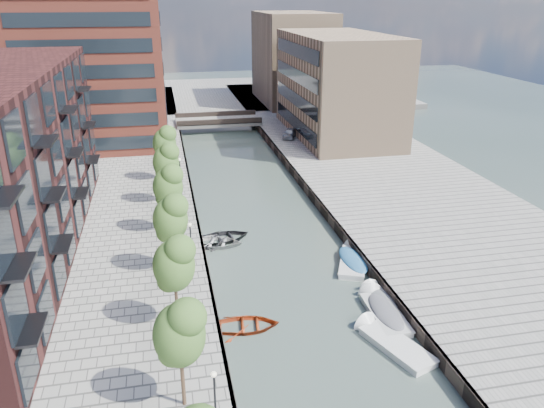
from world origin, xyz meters
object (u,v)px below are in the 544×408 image
object	(u,v)px
tree_6	(164,142)
motorboat_4	(383,311)
motorboat_2	(388,342)
tree_5	(166,160)
sloop_2	(247,328)
sloop_3	(215,245)
tree_1	(179,331)
tree_2	(174,262)
tree_4	(168,184)
sloop_4	(223,241)
car	(290,133)
motorboat_1	(381,301)
bridge	(218,121)
motorboat_3	(353,260)
tree_3	(170,217)

from	to	relation	value
tree_6	motorboat_4	bearing A→B (deg)	-64.37
motorboat_2	motorboat_4	size ratio (longest dim) A/B	1.04
tree_5	sloop_2	xyz separation A→B (m)	(4.29, -20.87, -5.31)
tree_5	sloop_3	distance (m)	10.55
tree_1	sloop_2	distance (m)	9.87
tree_6	sloop_3	bearing A→B (deg)	-77.04
tree_2	sloop_3	xyz separation A→B (m)	(3.55, 12.59, -5.31)
tree_4	sloop_4	size ratio (longest dim) A/B	1.23
sloop_4	car	xyz separation A→B (m)	(13.13, 29.60, 1.66)
tree_1	tree_4	bearing A→B (deg)	90.00
tree_2	tree_6	bearing A→B (deg)	90.00
sloop_3	car	xyz separation A→B (m)	(13.94, 30.41, 1.66)
tree_1	motorboat_1	xyz separation A→B (m)	(13.88, 8.07, -5.12)
sloop_4	motorboat_4	xyz separation A→B (m)	(9.13, -13.49, 0.22)
motorboat_4	sloop_4	bearing A→B (deg)	124.08
tree_1	motorboat_4	distance (m)	15.97
bridge	motorboat_2	distance (m)	57.38
motorboat_3	sloop_2	bearing A→B (deg)	-143.79
motorboat_3	sloop_3	bearing A→B (deg)	153.27
tree_6	motorboat_1	world-z (taller)	tree_6
motorboat_2	motorboat_3	bearing A→B (deg)	81.73
tree_6	sloop_3	xyz separation A→B (m)	(3.55, -15.41, -5.31)
motorboat_1	motorboat_2	size ratio (longest dim) A/B	0.81
bridge	motorboat_2	xyz separation A→B (m)	(4.04, -57.22, -1.28)
tree_6	motorboat_2	bearing A→B (deg)	-68.11
tree_4	motorboat_4	xyz separation A→B (m)	(13.47, -14.09, -5.09)
tree_5	bridge	bearing A→B (deg)	75.56
tree_2	motorboat_4	world-z (taller)	tree_2
tree_4	sloop_3	xyz separation A→B (m)	(3.55, -1.41, -5.31)
bridge	sloop_4	xyz separation A→B (m)	(-4.15, -40.60, -1.39)
sloop_2	sloop_4	xyz separation A→B (m)	(0.06, 13.27, 0.00)
sloop_2	tree_4	bearing A→B (deg)	22.49
bridge	car	size ratio (longest dim) A/B	3.37
motorboat_1	tree_4	bearing A→B (deg)	137.03
tree_6	sloop_4	world-z (taller)	tree_6
tree_6	tree_2	bearing A→B (deg)	-90.00
tree_5	car	size ratio (longest dim) A/B	1.54
tree_2	tree_5	xyz separation A→B (m)	(0.00, 21.00, 0.00)
tree_3	sloop_2	distance (m)	9.68
tree_4	bridge	bearing A→B (deg)	78.00
tree_4	sloop_3	bearing A→B (deg)	-21.64
tree_6	bridge	bearing A→B (deg)	71.90
tree_4	motorboat_3	xyz separation A→B (m)	(14.07, -6.71, -5.08)
tree_3	bridge	bearing A→B (deg)	79.75
tree_5	car	world-z (taller)	tree_5
tree_1	sloop_2	bearing A→B (deg)	58.97
motorboat_3	tree_4	bearing A→B (deg)	154.51
tree_1	tree_4	distance (m)	21.00
motorboat_2	car	distance (m)	46.51
sloop_2	sloop_3	xyz separation A→B (m)	(-0.74, 12.47, 0.00)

